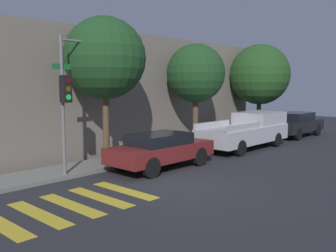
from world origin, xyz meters
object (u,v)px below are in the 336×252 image
traffic_light_pole (77,82)px  pickup_truck (247,130)px  tree_near_corner (105,58)px  tree_far_end (260,75)px  sedan_near_corner (161,149)px  sedan_middle (295,124)px  tree_midblock (196,74)px

traffic_light_pole → pickup_truck: traffic_light_pole is taller
tree_near_corner → tree_far_end: bearing=-0.0°
tree_far_end → pickup_truck: bearing=-157.5°
sedan_near_corner → pickup_truck: pickup_truck is taller
sedan_near_corner → tree_far_end: tree_far_end is taller
pickup_truck → sedan_middle: 5.68m
sedan_near_corner → tree_midblock: (4.39, 1.81, 2.99)m
sedan_near_corner → tree_near_corner: tree_near_corner is taller
tree_midblock → tree_far_end: (6.31, -0.00, 0.08)m
sedan_near_corner → tree_midblock: bearing=22.4°
pickup_truck → sedan_middle: bearing=0.0°
tree_far_end → tree_midblock: bearing=180.0°
pickup_truck → tree_far_end: (4.37, 1.81, 2.91)m
sedan_middle → sedan_near_corner: bearing=180.0°
traffic_light_pole → sedan_middle: (14.82, -1.27, -2.48)m
tree_midblock → sedan_near_corner: bearing=-157.6°
sedan_middle → tree_midblock: tree_midblock is taller
traffic_light_pole → tree_near_corner: (1.62, 0.54, 0.89)m
pickup_truck → sedan_middle: (5.68, 0.00, -0.10)m
pickup_truck → traffic_light_pole: bearing=172.1°
tree_near_corner → traffic_light_pole: bearing=-161.6°
tree_far_end → sedan_middle: bearing=-54.1°
pickup_truck → tree_far_end: tree_far_end is taller
traffic_light_pole → pickup_truck: 9.52m
traffic_light_pole → sedan_near_corner: (2.81, -1.27, -2.55)m
tree_near_corner → tree_midblock: size_ratio=1.11×
tree_midblock → tree_far_end: size_ratio=0.92×
sedan_near_corner → pickup_truck: 6.32m
tree_near_corner → tree_midblock: 5.59m
pickup_truck → tree_near_corner: 8.39m
pickup_truck → tree_midblock: 3.87m
traffic_light_pole → sedan_middle: 15.08m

